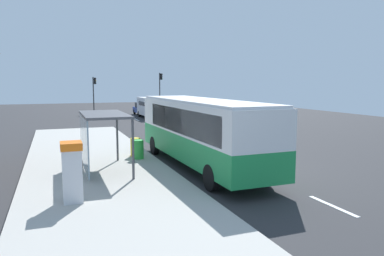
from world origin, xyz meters
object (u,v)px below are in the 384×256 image
at_px(recycling_bin_yellow, 136,147).
at_px(recycling_bin_green, 138,149).
at_px(traffic_light_far_side, 94,89).
at_px(white_van, 151,106).
at_px(traffic_light_near_side, 160,86).
at_px(bus, 200,129).
at_px(bus_shelter, 97,127).
at_px(ticket_machine, 72,171).
at_px(sedan_near, 144,109).

bearing_deg(recycling_bin_yellow, recycling_bin_green, -90.00).
bearing_deg(recycling_bin_yellow, traffic_light_far_side, 87.92).
relative_size(white_van, traffic_light_near_side, 0.99).
height_order(bus, traffic_light_near_side, traffic_light_near_side).
height_order(white_van, traffic_light_far_side, traffic_light_far_side).
bearing_deg(bus_shelter, traffic_light_far_side, 84.27).
bearing_deg(ticket_machine, bus, 32.70).
relative_size(sedan_near, traffic_light_near_side, 0.84).
xyz_separation_m(white_van, recycling_bin_green, (-6.40, -22.74, -0.69)).
height_order(ticket_machine, recycling_bin_yellow, ticket_machine).
height_order(sedan_near, traffic_light_far_side, traffic_light_far_side).
relative_size(white_van, recycling_bin_yellow, 5.48).
xyz_separation_m(ticket_machine, recycling_bin_green, (3.44, 5.93, -0.52)).
bearing_deg(traffic_light_far_side, white_van, -57.59).
bearing_deg(traffic_light_far_side, sedan_near, -39.28).
distance_m(sedan_near, recycling_bin_yellow, 26.77).
height_order(bus, recycling_bin_green, bus).
bearing_deg(traffic_light_near_side, traffic_light_far_side, 174.68).
bearing_deg(bus_shelter, white_van, 70.77).
height_order(traffic_light_near_side, bus_shelter, traffic_light_near_side).
bearing_deg(bus, bus_shelter, 177.94).
height_order(white_van, sedan_near, white_van).
relative_size(bus, recycling_bin_green, 11.64).
xyz_separation_m(white_van, recycling_bin_yellow, (-6.40, -22.04, -0.69)).
xyz_separation_m(ticket_machine, bus_shelter, (1.23, 3.98, 0.93)).
relative_size(ticket_machine, traffic_light_near_side, 0.37).
bearing_deg(white_van, traffic_light_near_side, 66.39).
height_order(recycling_bin_green, traffic_light_near_side, traffic_light_near_side).
xyz_separation_m(white_van, ticket_machine, (-9.84, -28.67, -0.17)).
relative_size(ticket_machine, recycling_bin_green, 2.04).
distance_m(ticket_machine, traffic_light_near_side, 38.59).
relative_size(bus, recycling_bin_yellow, 11.64).
relative_size(recycling_bin_yellow, traffic_light_near_side, 0.18).
relative_size(bus, white_van, 2.12).
distance_m(sedan_near, traffic_light_far_side, 7.36).
height_order(ticket_machine, traffic_light_near_side, traffic_light_near_side).
height_order(traffic_light_near_side, traffic_light_far_side, traffic_light_near_side).
xyz_separation_m(white_van, bus_shelter, (-8.61, -24.69, 0.75)).
bearing_deg(bus_shelter, traffic_light_near_side, 69.72).
bearing_deg(traffic_light_near_side, recycling_bin_green, -107.75).
bearing_deg(bus, recycling_bin_green, 139.58).
height_order(bus, bus_shelter, bus).
bearing_deg(white_van, sedan_near, 88.55).
relative_size(white_van, traffic_light_far_side, 1.11).
xyz_separation_m(sedan_near, traffic_light_near_side, (3.20, 3.61, 2.70)).
bearing_deg(recycling_bin_yellow, ticket_machine, -117.46).
height_order(ticket_machine, recycling_bin_green, ticket_machine).
bearing_deg(bus_shelter, ticket_machine, -107.20).
distance_m(sedan_near, ticket_machine, 34.08).
distance_m(white_van, traffic_light_near_side, 8.51).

